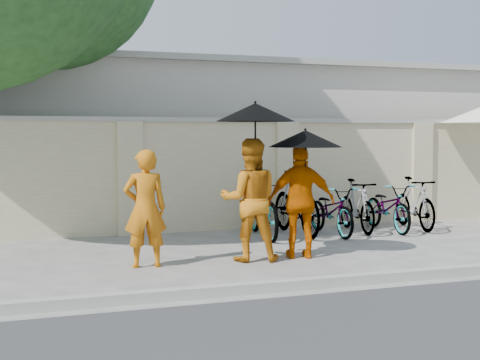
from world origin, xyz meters
name	(u,v)px	position (x,y,z in m)	size (l,w,h in m)	color
ground	(241,263)	(0.00, 0.00, 0.00)	(80.00, 80.00, 0.00)	#A7A297
kerb	(291,285)	(0.00, -1.70, 0.06)	(40.00, 0.16, 0.12)	#9C9B92
compound_wall	(235,176)	(1.00, 3.20, 1.00)	(20.00, 0.30, 2.00)	beige
building_behind	(223,141)	(2.00, 7.00, 1.60)	(14.00, 6.00, 3.20)	#B4ADA1
monk_left	(145,208)	(-1.31, 0.16, 0.79)	(0.58, 0.38, 1.58)	#BE650D
monk_center	(250,200)	(0.17, 0.12, 0.86)	(0.84, 0.65, 1.72)	#BA680F
parasol_center	(255,112)	(0.22, 0.04, 2.08)	(1.10, 1.10, 1.23)	black
monk_right	(301,201)	(0.93, 0.07, 0.82)	(0.96, 0.40, 1.64)	#BD4F00
parasol_right	(305,139)	(0.95, -0.01, 1.72)	(1.05, 1.05, 0.91)	black
bike_0	(264,208)	(1.15, 2.07, 0.50)	(0.67, 1.92, 1.01)	#A2A2A2
bike_1	(296,203)	(1.75, 2.06, 0.57)	(0.53, 1.88, 1.13)	#A2A2A2
bike_2	(331,211)	(2.35, 1.89, 0.43)	(0.57, 1.65, 0.87)	#A2A2A2
bike_3	(357,206)	(2.96, 2.07, 0.48)	(0.45, 1.60, 0.96)	#A2A2A2
bike_4	(388,207)	(3.56, 1.98, 0.44)	(0.58, 1.67, 0.88)	#A2A2A2
bike_5	(415,203)	(4.16, 2.03, 0.49)	(0.46, 1.62, 0.97)	#A2A2A2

